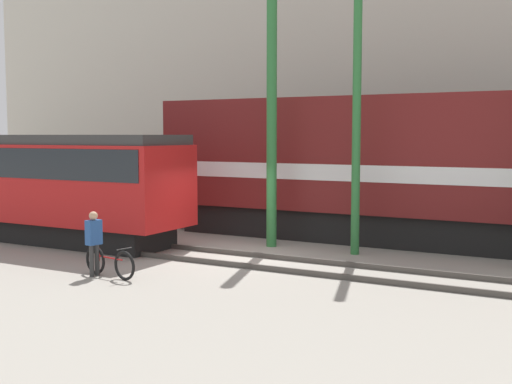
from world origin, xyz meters
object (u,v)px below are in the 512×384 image
bicycle (110,263)px  streetcar (49,181)px  person (94,237)px  freight_locomotive (429,167)px  utility_pole_center (357,106)px  utility_pole_left (272,105)px

bicycle → streetcar: bearing=149.0°
bicycle → person: person is taller
freight_locomotive → utility_pole_center: bearing=-120.1°
utility_pole_left → utility_pole_center: 2.68m
streetcar → utility_pole_center: 9.96m
utility_pole_left → bicycle: bearing=-104.3°
streetcar → utility_pole_left: 7.52m
streetcar → utility_pole_left: bearing=20.5°
utility_pole_left → utility_pole_center: bearing=0.0°
streetcar → person: streetcar is taller
freight_locomotive → streetcar: freight_locomotive is taller
utility_pole_left → freight_locomotive: bearing=31.2°
streetcar → utility_pole_left: utility_pole_left is taller
freight_locomotive → utility_pole_left: utility_pole_left is taller
bicycle → person: (-0.41, -0.08, 0.59)m
bicycle → person: 0.72m
utility_pole_left → utility_pole_center: (2.68, 0.00, -0.09)m
freight_locomotive → bicycle: 10.09m
streetcar → person: bearing=-33.7°
streetcar → utility_pole_left: size_ratio=1.13×
utility_pole_center → streetcar: bearing=-165.1°
freight_locomotive → utility_pole_left: 5.18m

